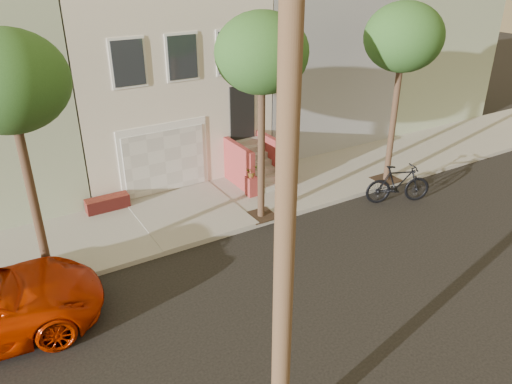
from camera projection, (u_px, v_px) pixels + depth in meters
ground at (308, 293)px, 12.63m from camera, size 90.00×90.00×0.00m
sidewalk at (213, 207)px, 16.71m from camera, size 40.00×3.70×0.15m
house_row at (144, 69)px, 19.65m from camera, size 33.10×11.70×7.00m
tree_left at (8, 83)px, 10.78m from camera, size 2.70×2.57×6.30m
tree_mid at (262, 55)px, 13.80m from camera, size 2.70×2.57×6.30m
tree_right at (404, 38)px, 16.35m from camera, size 2.70×2.57×6.30m
motorcycle at (398, 184)px, 16.95m from camera, size 2.35×1.47×1.37m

